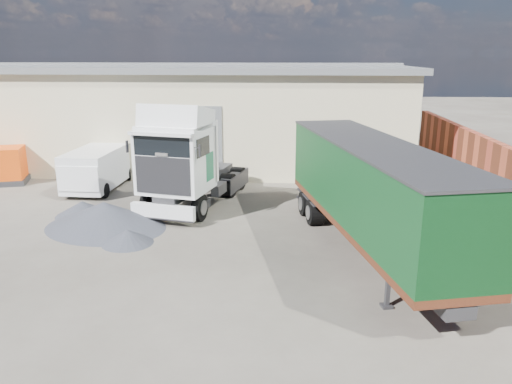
{
  "coord_description": "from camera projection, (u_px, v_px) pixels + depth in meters",
  "views": [
    {
      "loc": [
        3.22,
        -12.93,
        5.94
      ],
      "look_at": [
        2.08,
        3.0,
        1.49
      ],
      "focal_mm": 35.0,
      "sensor_mm": 36.0,
      "label": 1
    }
  ],
  "objects": [
    {
      "name": "tractor_unit",
      "position": [
        185.0,
        165.0,
        19.22
      ],
      "size": [
        3.68,
        6.63,
        4.23
      ],
      "rotation": [
        0.0,
        0.0,
        -0.22
      ],
      "color": "black",
      "rests_on": "ground"
    },
    {
      "name": "panel_van",
      "position": [
        98.0,
        169.0,
        22.4
      ],
      "size": [
        1.94,
        4.51,
        1.82
      ],
      "rotation": [
        0.0,
        0.0,
        -0.03
      ],
      "color": "black",
      "rests_on": "ground"
    },
    {
      "name": "ground",
      "position": [
        176.0,
        269.0,
        14.24
      ],
      "size": [
        120.0,
        120.0,
        0.0
      ],
      "primitive_type": "plane",
      "color": "#282521",
      "rests_on": "ground"
    },
    {
      "name": "warehouse",
      "position": [
        135.0,
        111.0,
        29.3
      ],
      "size": [
        30.6,
        12.6,
        5.42
      ],
      "color": "beige",
      "rests_on": "ground"
    },
    {
      "name": "box_trailer",
      "position": [
        370.0,
        187.0,
        14.83
      ],
      "size": [
        4.49,
        10.56,
        3.44
      ],
      "rotation": [
        0.0,
        0.0,
        0.23
      ],
      "color": "#2D2D30",
      "rests_on": "ground"
    },
    {
      "name": "gravel_heap",
      "position": [
        103.0,
        215.0,
        17.57
      ],
      "size": [
        5.72,
        5.72,
        0.93
      ],
      "rotation": [
        0.0,
        0.0,
        -0.34
      ],
      "color": "black",
      "rests_on": "ground"
    },
    {
      "name": "brick_boundary_wall",
      "position": [
        509.0,
        182.0,
        18.88
      ],
      "size": [
        0.35,
        26.0,
        2.5
      ],
      "primitive_type": "cube",
      "color": "#994427",
      "rests_on": "ground"
    }
  ]
}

